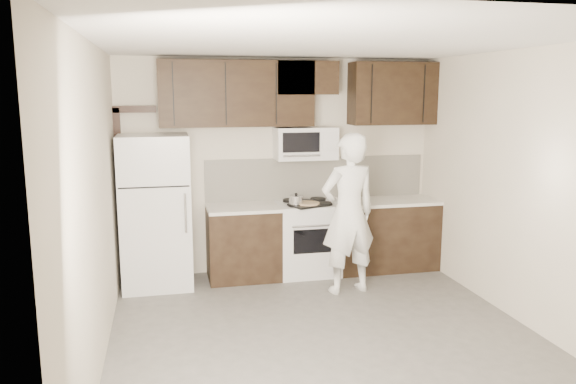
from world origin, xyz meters
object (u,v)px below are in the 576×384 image
object	(u,v)px
stove	(307,238)
microwave	(305,143)
person	(348,214)
refrigerator	(156,212)

from	to	relation	value
stove	microwave	world-z (taller)	microwave
microwave	person	size ratio (longest dim) A/B	0.41
stove	refrigerator	bearing A→B (deg)	-178.49
stove	microwave	distance (m)	1.20
stove	microwave	xyz separation A→B (m)	(-0.00, 0.12, 1.19)
microwave	person	world-z (taller)	microwave
refrigerator	stove	bearing A→B (deg)	1.51
stove	refrigerator	world-z (taller)	refrigerator
person	stove	bearing A→B (deg)	-79.03
microwave	refrigerator	bearing A→B (deg)	-174.85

